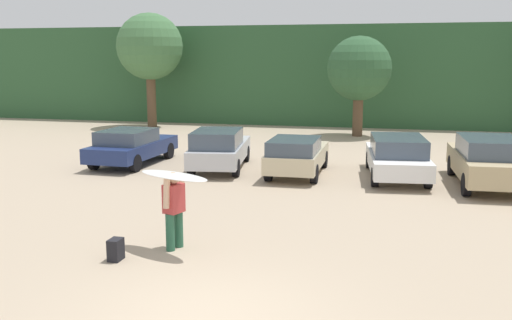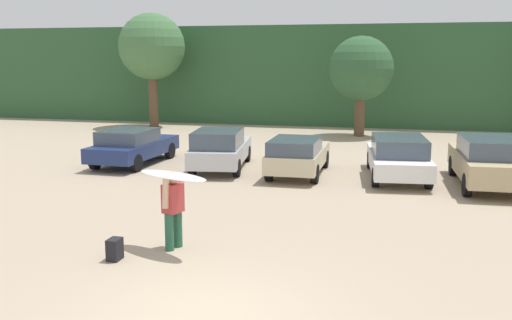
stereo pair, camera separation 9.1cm
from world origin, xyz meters
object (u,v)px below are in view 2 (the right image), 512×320
parked_car_navy (133,146)px  surfboard_white (173,175)px  parked_car_champagne (298,155)px  parked_car_white (398,156)px  parked_car_silver (220,148)px  person_adult (173,206)px  backpack_dropped (115,249)px  parked_car_tan (489,160)px

parked_car_navy → surfboard_white: size_ratio=2.36×
parked_car_champagne → parked_car_white: bearing=-84.9°
surfboard_white → parked_car_champagne: bearing=-74.8°
parked_car_navy → parked_car_silver: bearing=-90.5°
parked_car_champagne → parked_car_silver: bearing=81.8°
parked_car_silver → parked_car_white: (6.37, -0.06, -0.02)m
person_adult → parked_car_navy: bearing=-42.1°
parked_car_champagne → backpack_dropped: 9.65m
parked_car_tan → surfboard_white: bearing=135.3°
parked_car_champagne → surfboard_white: size_ratio=2.23×
parked_car_tan → surfboard_white: (-7.40, -8.21, 0.79)m
surfboard_white → parked_car_silver: bearing=-55.6°
parked_car_silver → parked_car_champagne: 2.99m
parked_car_champagne → parked_car_white: 3.43m
parked_car_white → parked_car_tan: bearing=-109.2°
parked_car_silver → surfboard_white: surfboard_white is taller
parked_car_navy → parked_car_champagne: parked_car_navy is taller
parked_car_tan → parked_car_white: bearing=74.1°
parked_car_navy → parked_car_champagne: 6.59m
parked_car_tan → parked_car_navy: bearing=83.5°
backpack_dropped → parked_car_tan: bearing=47.3°
parked_car_navy → parked_car_champagne: (6.57, -0.54, 0.01)m
parked_car_white → backpack_dropped: 11.22m
parked_car_tan → surfboard_white: 11.09m
parked_car_navy → parked_car_white: (9.98, -0.20, 0.04)m
parked_car_silver → parked_car_tan: size_ratio=0.98×
surfboard_white → person_adult: bearing=-41.2°
parked_car_champagne → person_adult: person_adult is taller
parked_car_silver → parked_car_champagne: bearing=-105.6°
parked_car_champagne → parked_car_tan: size_ratio=0.88×
backpack_dropped → parked_car_white: bearing=60.3°
parked_car_champagne → surfboard_white: (-1.19, -8.54, 0.91)m
parked_car_tan → backpack_dropped: parked_car_tan is taller
person_adult → backpack_dropped: person_adult is taller
surfboard_white → backpack_dropped: surfboard_white is taller
parked_car_silver → backpack_dropped: bearing=176.8°
parked_car_white → parked_car_tan: parked_car_tan is taller
parked_car_white → parked_car_silver: bearing=83.5°
parked_car_silver → parked_car_navy: bearing=79.8°
parked_car_silver → person_adult: person_adult is taller
backpack_dropped → person_adult: bearing=46.9°
parked_car_tan → person_adult: bearing=134.7°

